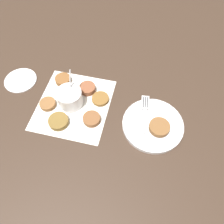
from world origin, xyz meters
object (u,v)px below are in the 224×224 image
sauce_bowl (70,98)px  fork (145,109)px  extra_saucer (20,80)px  fritter_on_plate (159,127)px  serving_plate (153,124)px

sauce_bowl → fork: 0.28m
fork → extra_saucer: 0.52m
fork → extra_saucer: (0.00, 0.52, -0.02)m
sauce_bowl → fritter_on_plate: sauce_bowl is taller
fritter_on_plate → serving_plate: bearing=56.2°
sauce_bowl → fritter_on_plate: size_ratio=1.76×
serving_plate → extra_saucer: size_ratio=1.67×
fritter_on_plate → fork: 0.09m
sauce_bowl → extra_saucer: bearing=80.2°
fritter_on_plate → fork: size_ratio=0.45×
sauce_bowl → serving_plate: (-0.01, -0.32, -0.02)m
fork → extra_saucer: bearing=89.6°
serving_plate → fork: (0.05, 0.04, 0.01)m
fritter_on_plate → fork: (0.06, 0.06, -0.01)m
sauce_bowl → extra_saucer: 0.25m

